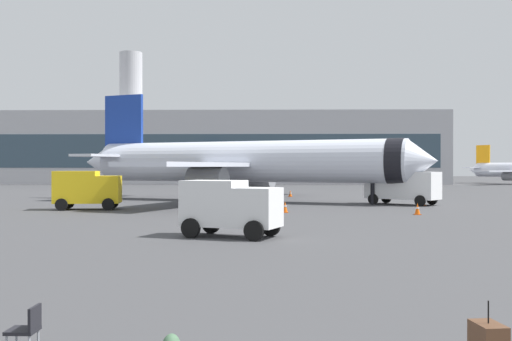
# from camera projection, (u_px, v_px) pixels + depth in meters

# --- Properties ---
(airplane_at_gate) EXTENTS (34.33, 31.47, 10.50)m
(airplane_at_gate) POSITION_uv_depth(u_px,v_px,m) (242.00, 162.00, 56.67)
(airplane_at_gate) COLOR silver
(airplane_at_gate) RESTS_ON ground
(service_truck) EXTENTS (5.02, 2.98, 2.90)m
(service_truck) POSITION_uv_depth(u_px,v_px,m) (87.00, 188.00, 45.62)
(service_truck) COLOR yellow
(service_truck) RESTS_ON ground
(fuel_truck) EXTENTS (6.24, 5.51, 3.20)m
(fuel_truck) POSITION_uv_depth(u_px,v_px,m) (402.00, 184.00, 51.57)
(fuel_truck) COLOR white
(fuel_truck) RESTS_ON ground
(cargo_van) EXTENTS (4.82, 3.56, 2.60)m
(cargo_van) POSITION_uv_depth(u_px,v_px,m) (230.00, 205.00, 27.86)
(cargo_van) COLOR white
(cargo_van) RESTS_ON ground
(safety_cone_near) EXTENTS (0.44, 0.44, 0.81)m
(safety_cone_near) POSITION_uv_depth(u_px,v_px,m) (285.00, 207.00, 42.58)
(safety_cone_near) COLOR #F2590C
(safety_cone_near) RESTS_ON ground
(safety_cone_mid) EXTENTS (0.44, 0.44, 0.67)m
(safety_cone_mid) POSITION_uv_depth(u_px,v_px,m) (290.00, 194.00, 65.25)
(safety_cone_mid) COLOR #F2590C
(safety_cone_mid) RESTS_ON ground
(safety_cone_far) EXTENTS (0.44, 0.44, 0.78)m
(safety_cone_far) POSITION_uv_depth(u_px,v_px,m) (423.00, 201.00, 50.54)
(safety_cone_far) COLOR #F2590C
(safety_cone_far) RESTS_ON ground
(safety_cone_outer) EXTENTS (0.44, 0.44, 0.79)m
(safety_cone_outer) POSITION_uv_depth(u_px,v_px,m) (417.00, 209.00, 40.78)
(safety_cone_outer) COLOR #F2590C
(safety_cone_outer) RESTS_ON ground
(gate_chair) EXTENTS (0.49, 0.49, 0.86)m
(gate_chair) POSITION_uv_depth(u_px,v_px,m) (27.00, 327.00, 10.35)
(gate_chair) COLOR black
(gate_chair) RESTS_ON ground
(terminal_building) EXTENTS (90.27, 18.08, 25.40)m
(terminal_building) POSITION_uv_depth(u_px,v_px,m) (204.00, 148.00, 117.82)
(terminal_building) COLOR #B2B2B7
(terminal_building) RESTS_ON ground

